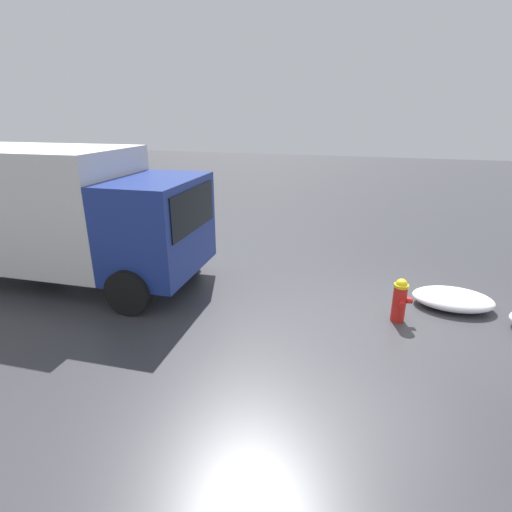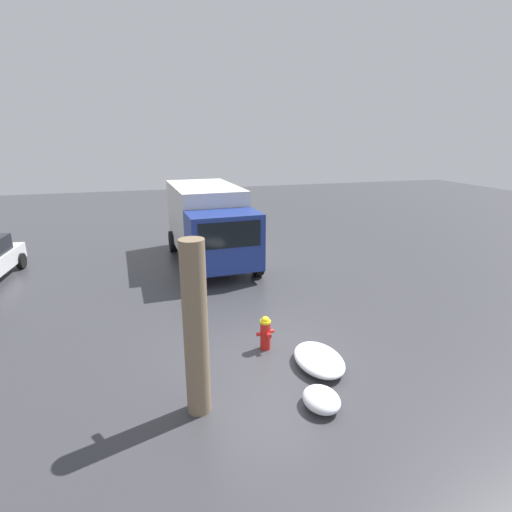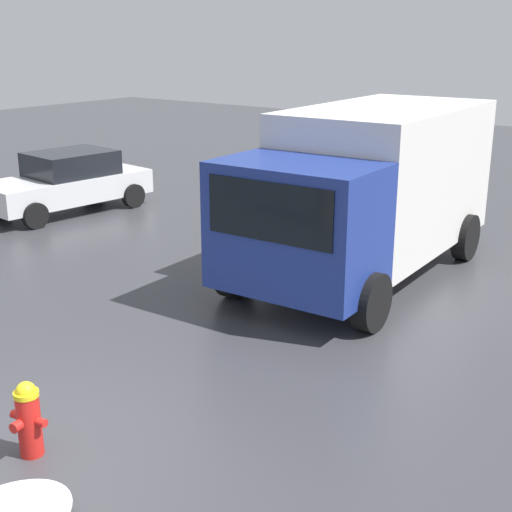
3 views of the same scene
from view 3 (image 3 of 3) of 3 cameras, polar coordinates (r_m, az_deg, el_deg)
name	(u,v)px [view 3 (image 3 of 3)]	position (r m, az deg, el deg)	size (l,w,h in m)	color
ground_plane	(33,454)	(8.19, -17.44, -14.86)	(60.00, 60.00, 0.00)	#38383D
fire_hydrant	(28,418)	(7.97, -17.75, -12.23)	(0.36, 0.46, 0.85)	red
delivery_truck	(369,186)	(12.92, 9.02, 5.53)	(6.36, 2.99, 2.98)	navy
parked_car	(67,181)	(18.16, -14.87, 5.79)	(4.22, 2.30, 1.46)	silver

